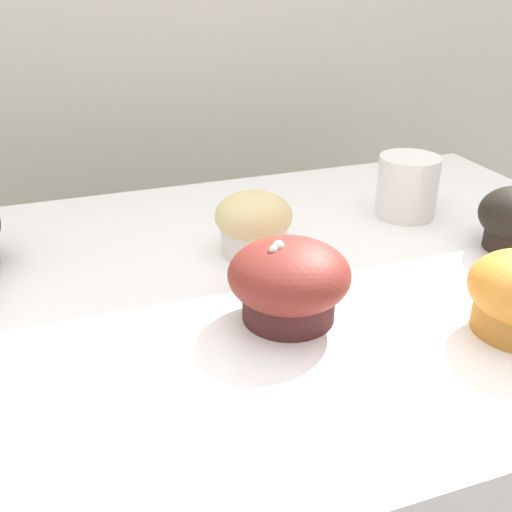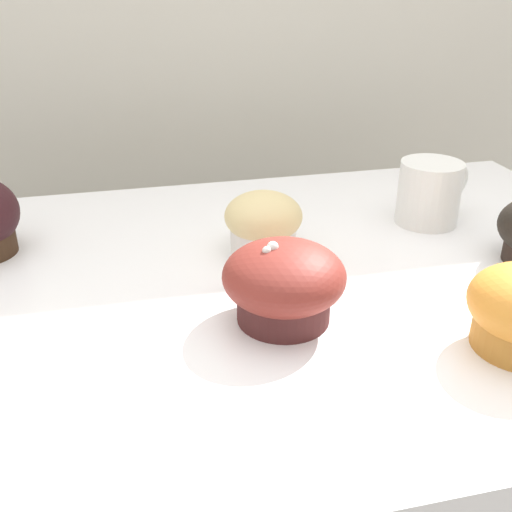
{
  "view_description": "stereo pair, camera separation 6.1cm",
  "coord_description": "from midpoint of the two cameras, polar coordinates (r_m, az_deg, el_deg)",
  "views": [
    {
      "loc": [
        -0.19,
        -0.54,
        1.26
      ],
      "look_at": [
        -0.0,
        -0.03,
        0.98
      ],
      "focal_mm": 42.0,
      "sensor_mm": 36.0,
      "label": 1
    },
    {
      "loc": [
        -0.13,
        -0.56,
        1.26
      ],
      "look_at": [
        -0.0,
        -0.03,
        0.98
      ],
      "focal_mm": 42.0,
      "sensor_mm": 36.0,
      "label": 2
    }
  ],
  "objects": [
    {
      "name": "wall_back",
      "position": [
        1.22,
        -11.48,
        9.06
      ],
      "size": [
        3.2,
        0.1,
        1.8
      ],
      "primitive_type": "cube",
      "color": "beige",
      "rests_on": "ground"
    },
    {
      "name": "muffin_front_right",
      "position": [
        0.57,
        0.13,
        -2.48
      ],
      "size": [
        0.12,
        0.12,
        0.08
      ],
      "color": "#4A2121",
      "rests_on": "display_counter"
    },
    {
      "name": "muffin_back_right",
      "position": [
        0.7,
        -2.7,
        3.14
      ],
      "size": [
        0.09,
        0.09,
        0.07
      ],
      "color": "white",
      "rests_on": "display_counter"
    },
    {
      "name": "coffee_cup",
      "position": [
        0.82,
        12.28,
        6.62
      ],
      "size": [
        0.12,
        0.08,
        0.08
      ],
      "color": "white",
      "rests_on": "display_counter"
    }
  ]
}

